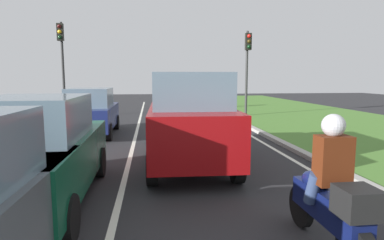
{
  "coord_description": "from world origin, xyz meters",
  "views": [
    {
      "loc": [
        -0.11,
        0.67,
        2.17
      ],
      "look_at": [
        0.82,
        8.01,
        1.2
      ],
      "focal_mm": 30.42,
      "sensor_mm": 36.0,
      "label": 1
    }
  ],
  "objects_px": {
    "car_suv_ahead": "(189,119)",
    "car_hatchback_far": "(92,112)",
    "rider_person": "(332,159)",
    "car_sedan_left_lane": "(36,152)",
    "motorcycle": "(331,209)",
    "traffic_light_overhead_left": "(62,52)",
    "traffic_light_near_right": "(247,58)"
  },
  "relations": [
    {
      "from": "car_suv_ahead",
      "to": "car_hatchback_far",
      "type": "distance_m",
      "value": 5.64
    },
    {
      "from": "rider_person",
      "to": "car_sedan_left_lane",
      "type": "bearing_deg",
      "value": 152.88
    },
    {
      "from": "car_sedan_left_lane",
      "to": "rider_person",
      "type": "bearing_deg",
      "value": -27.53
    },
    {
      "from": "car_suv_ahead",
      "to": "car_sedan_left_lane",
      "type": "xyz_separation_m",
      "value": [
        -2.88,
        -2.21,
        -0.25
      ]
    },
    {
      "from": "car_sedan_left_lane",
      "to": "motorcycle",
      "type": "bearing_deg",
      "value": -28.07
    },
    {
      "from": "car_suv_ahead",
      "to": "motorcycle",
      "type": "bearing_deg",
      "value": -72.06
    },
    {
      "from": "car_sedan_left_lane",
      "to": "traffic_light_overhead_left",
      "type": "bearing_deg",
      "value": 101.55
    },
    {
      "from": "car_suv_ahead",
      "to": "car_sedan_left_lane",
      "type": "height_order",
      "value": "car_suv_ahead"
    },
    {
      "from": "car_sedan_left_lane",
      "to": "rider_person",
      "type": "xyz_separation_m",
      "value": [
        4.1,
        -2.08,
        0.27
      ]
    },
    {
      "from": "car_sedan_left_lane",
      "to": "car_hatchback_far",
      "type": "distance_m",
      "value": 6.87
    },
    {
      "from": "car_suv_ahead",
      "to": "motorcycle",
      "type": "height_order",
      "value": "car_suv_ahead"
    },
    {
      "from": "car_suv_ahead",
      "to": "traffic_light_near_right",
      "type": "xyz_separation_m",
      "value": [
        4.37,
        9.7,
        2.07
      ]
    },
    {
      "from": "car_suv_ahead",
      "to": "car_hatchback_far",
      "type": "height_order",
      "value": "car_suv_ahead"
    },
    {
      "from": "car_suv_ahead",
      "to": "car_sedan_left_lane",
      "type": "distance_m",
      "value": 3.63
    },
    {
      "from": "car_sedan_left_lane",
      "to": "traffic_light_near_right",
      "type": "xyz_separation_m",
      "value": [
        7.25,
        11.91,
        2.31
      ]
    },
    {
      "from": "motorcycle",
      "to": "traffic_light_near_right",
      "type": "xyz_separation_m",
      "value": [
        3.14,
        14.04,
        2.66
      ]
    },
    {
      "from": "rider_person",
      "to": "traffic_light_overhead_left",
      "type": "distance_m",
      "value": 16.6
    },
    {
      "from": "motorcycle",
      "to": "rider_person",
      "type": "bearing_deg",
      "value": 90.22
    },
    {
      "from": "car_sedan_left_lane",
      "to": "traffic_light_overhead_left",
      "type": "distance_m",
      "value": 13.39
    },
    {
      "from": "car_hatchback_far",
      "to": "traffic_light_overhead_left",
      "type": "distance_m",
      "value": 6.99
    },
    {
      "from": "traffic_light_near_right",
      "to": "traffic_light_overhead_left",
      "type": "distance_m",
      "value": 10.07
    },
    {
      "from": "motorcycle",
      "to": "rider_person",
      "type": "xyz_separation_m",
      "value": [
        -0.0,
        0.05,
        0.62
      ]
    },
    {
      "from": "car_hatchback_far",
      "to": "traffic_light_near_right",
      "type": "xyz_separation_m",
      "value": [
        7.53,
        5.04,
        2.35
      ]
    },
    {
      "from": "rider_person",
      "to": "traffic_light_near_right",
      "type": "height_order",
      "value": "traffic_light_near_right"
    },
    {
      "from": "car_sedan_left_lane",
      "to": "motorcycle",
      "type": "distance_m",
      "value": 4.64
    },
    {
      "from": "car_hatchback_far",
      "to": "traffic_light_overhead_left",
      "type": "height_order",
      "value": "traffic_light_overhead_left"
    },
    {
      "from": "car_suv_ahead",
      "to": "motorcycle",
      "type": "xyz_separation_m",
      "value": [
        1.23,
        -4.34,
        -0.6
      ]
    },
    {
      "from": "motorcycle",
      "to": "rider_person",
      "type": "height_order",
      "value": "rider_person"
    },
    {
      "from": "rider_person",
      "to": "traffic_light_overhead_left",
      "type": "xyz_separation_m",
      "value": [
        -6.87,
        14.92,
        2.34
      ]
    },
    {
      "from": "car_sedan_left_lane",
      "to": "traffic_light_near_right",
      "type": "height_order",
      "value": "traffic_light_near_right"
    },
    {
      "from": "car_suv_ahead",
      "to": "traffic_light_overhead_left",
      "type": "distance_m",
      "value": 12.27
    },
    {
      "from": "rider_person",
      "to": "traffic_light_near_right",
      "type": "xyz_separation_m",
      "value": [
        3.15,
        13.99,
        2.04
      ]
    }
  ]
}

